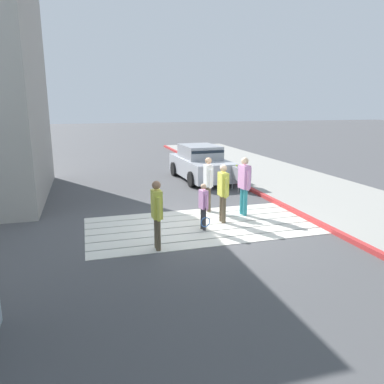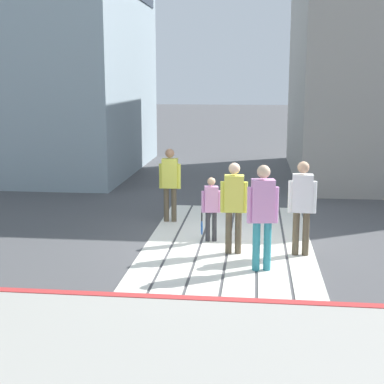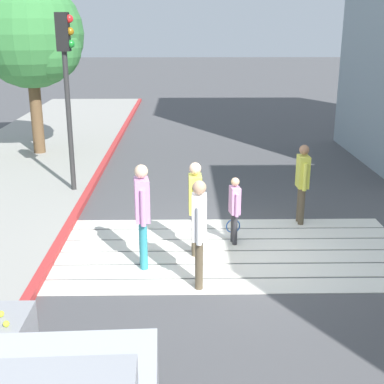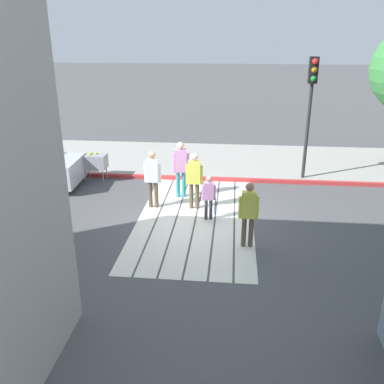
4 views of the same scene
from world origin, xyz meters
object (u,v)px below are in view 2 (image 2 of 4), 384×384
(pedestrian_teen_behind, at_px, (234,201))
(pedestrian_child_with_racket, at_px, (211,206))
(pedestrian_adult_trailing, at_px, (302,201))
(pedestrian_adult_lead, at_px, (263,210))
(pedestrian_adult_side, at_px, (170,180))

(pedestrian_teen_behind, bearing_deg, pedestrian_child_with_racket, 32.93)
(pedestrian_adult_trailing, bearing_deg, pedestrian_adult_lead, 142.09)
(pedestrian_adult_side, bearing_deg, pedestrian_teen_behind, -145.60)
(pedestrian_adult_side, height_order, pedestrian_teen_behind, pedestrian_teen_behind)
(pedestrian_adult_lead, bearing_deg, pedestrian_child_with_racket, 31.38)
(pedestrian_adult_lead, distance_m, pedestrian_adult_side, 3.73)
(pedestrian_adult_trailing, height_order, pedestrian_child_with_racket, pedestrian_adult_trailing)
(pedestrian_adult_trailing, xyz_separation_m, pedestrian_child_with_racket, (0.71, 1.72, -0.29))
(pedestrian_teen_behind, height_order, pedestrian_child_with_racket, pedestrian_teen_behind)
(pedestrian_adult_side, xyz_separation_m, pedestrian_teen_behind, (-2.23, -1.53, 0.02))
(pedestrian_adult_side, relative_size, pedestrian_child_with_racket, 1.29)
(pedestrian_adult_side, distance_m, pedestrian_teen_behind, 2.70)
(pedestrian_adult_lead, height_order, pedestrian_teen_behind, pedestrian_adult_lead)
(pedestrian_adult_lead, xyz_separation_m, pedestrian_teen_behind, (0.89, 0.52, -0.06))
(pedestrian_adult_lead, xyz_separation_m, pedestrian_adult_trailing, (0.92, -0.72, -0.04))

